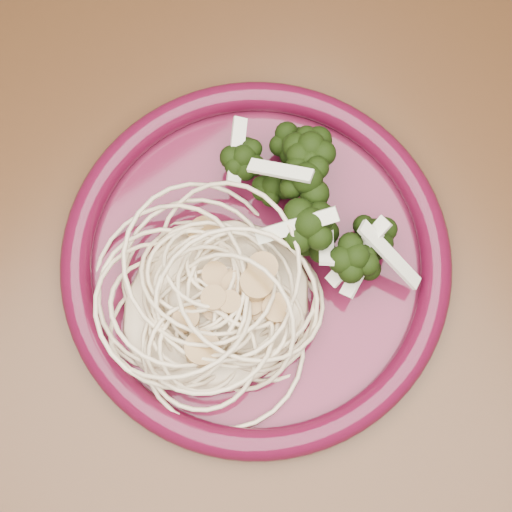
{
  "coord_description": "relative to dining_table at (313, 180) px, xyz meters",
  "views": [
    {
      "loc": [
        -0.19,
        -0.17,
        1.27
      ],
      "look_at": [
        -0.11,
        -0.05,
        0.77
      ],
      "focal_mm": 50.0,
      "sensor_mm": 36.0,
      "label": 1
    }
  ],
  "objects": [
    {
      "name": "dining_table",
      "position": [
        0.0,
        0.0,
        0.0
      ],
      "size": [
        1.2,
        0.8,
        0.75
      ],
      "color": "#472814",
      "rests_on": "ground"
    },
    {
      "name": "dinner_plate",
      "position": [
        -0.11,
        -0.05,
        0.11
      ],
      "size": [
        0.35,
        0.35,
        0.02
      ],
      "rotation": [
        0.0,
        0.0,
        0.24
      ],
      "color": "#4B0F22",
      "rests_on": "dining_table"
    },
    {
      "name": "spaghetti_pile",
      "position": [
        -0.15,
        -0.07,
        0.12
      ],
      "size": [
        0.17,
        0.15,
        0.03
      ],
      "primitive_type": "ellipsoid",
      "rotation": [
        0.0,
        0.0,
        0.24
      ],
      "color": "beige",
      "rests_on": "dinner_plate"
    },
    {
      "name": "scallop_cluster",
      "position": [
        -0.15,
        -0.07,
        0.16
      ],
      "size": [
        0.14,
        0.14,
        0.04
      ],
      "primitive_type": null,
      "rotation": [
        0.0,
        0.0,
        0.24
      ],
      "color": "#A47D45",
      "rests_on": "spaghetti_pile"
    },
    {
      "name": "broccoli_pile",
      "position": [
        -0.05,
        -0.04,
        0.13
      ],
      "size": [
        0.11,
        0.15,
        0.05
      ],
      "primitive_type": "ellipsoid",
      "rotation": [
        0.0,
        0.0,
        0.24
      ],
      "color": "black",
      "rests_on": "dinner_plate"
    },
    {
      "name": "onion_garnish",
      "position": [
        -0.05,
        -0.04,
        0.16
      ],
      "size": [
        0.08,
        0.1,
        0.05
      ],
      "primitive_type": null,
      "rotation": [
        0.0,
        0.0,
        0.24
      ],
      "color": "beige",
      "rests_on": "broccoli_pile"
    }
  ]
}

